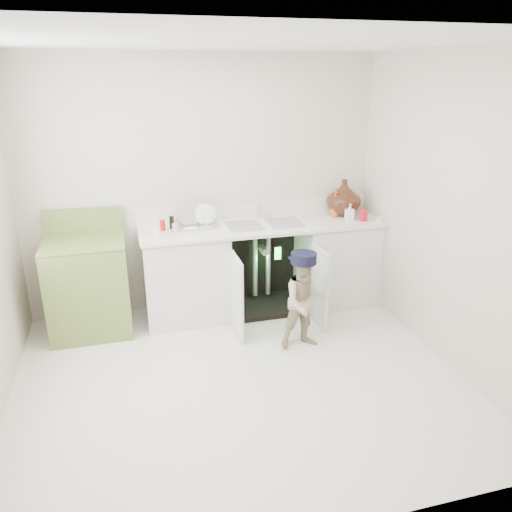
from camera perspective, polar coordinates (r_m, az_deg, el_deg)
The scene contains 5 objects.
ground at distance 4.13m, azimuth -1.89°, elevation -13.87°, with size 3.50×3.50×0.00m, color silver.
room_shell at distance 3.58m, azimuth -2.12°, elevation 2.90°, with size 6.00×5.50×1.26m.
counter_run at distance 5.08m, azimuth 1.37°, elevation -0.83°, with size 2.44×1.02×1.27m.
avocado_stove at distance 4.89m, azimuth -18.57°, elevation -3.10°, with size 0.72×0.65×1.12m.
repair_worker at distance 4.38m, azimuth 5.66°, elevation -5.06°, with size 0.44×0.68×0.89m.
Camera 1 is at (-0.76, -3.32, 2.33)m, focal length 35.00 mm.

